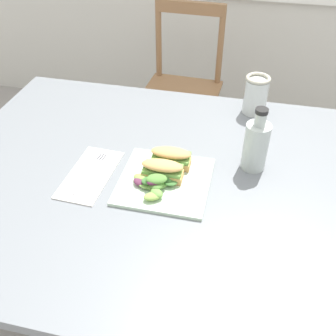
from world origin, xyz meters
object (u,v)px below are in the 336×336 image
object	(u,v)px
dining_table	(184,207)
fork_on_napkin	(93,170)
plate_lunch	(165,181)
sandwich_half_back	(171,157)
sandwich_half_front	(162,170)
chair_wooden_far	(182,90)
mason_jar_iced_tea	(256,96)
bottle_cold_brew	(255,148)

from	to	relation	value
dining_table	fork_on_napkin	bearing A→B (deg)	-175.39
plate_lunch	sandwich_half_back	world-z (taller)	sandwich_half_back
plate_lunch	sandwich_half_front	distance (m)	0.04
chair_wooden_far	fork_on_napkin	world-z (taller)	chair_wooden_far
dining_table	mason_jar_iced_tea	world-z (taller)	mason_jar_iced_tea
sandwich_half_back	bottle_cold_brew	bearing A→B (deg)	13.95
sandwich_half_front	sandwich_half_back	world-z (taller)	same
plate_lunch	sandwich_half_front	xyz separation A→B (m)	(-0.01, 0.01, 0.03)
dining_table	fork_on_napkin	size ratio (longest dim) A/B	7.70
sandwich_half_front	bottle_cold_brew	bearing A→B (deg)	26.14
dining_table	bottle_cold_brew	distance (m)	0.27
chair_wooden_far	mason_jar_iced_tea	xyz separation A→B (m)	(0.38, -0.65, 0.35)
chair_wooden_far	plate_lunch	world-z (taller)	chair_wooden_far
bottle_cold_brew	mason_jar_iced_tea	size ratio (longest dim) A/B	1.44
chair_wooden_far	bottle_cold_brew	world-z (taller)	bottle_cold_brew
dining_table	sandwich_half_back	distance (m)	0.16
chair_wooden_far	sandwich_half_back	distance (m)	1.08
sandwich_half_back	bottle_cold_brew	xyz separation A→B (m)	(0.23, 0.06, 0.03)
sandwich_half_front	bottle_cold_brew	xyz separation A→B (m)	(0.24, 0.12, 0.03)
plate_lunch	mason_jar_iced_tea	bearing A→B (deg)	63.56
fork_on_napkin	bottle_cold_brew	world-z (taller)	bottle_cold_brew
sandwich_half_front	fork_on_napkin	world-z (taller)	sandwich_half_front
dining_table	sandwich_half_front	world-z (taller)	sandwich_half_front
dining_table	mason_jar_iced_tea	size ratio (longest dim) A/B	10.65
fork_on_napkin	mason_jar_iced_tea	distance (m)	0.62
dining_table	bottle_cold_brew	size ratio (longest dim) A/B	7.42
chair_wooden_far	sandwich_half_back	size ratio (longest dim) A/B	7.52
bottle_cold_brew	plate_lunch	bearing A→B (deg)	-151.58
plate_lunch	bottle_cold_brew	bearing A→B (deg)	28.42
sandwich_half_front	dining_table	bearing A→B (deg)	14.50
chair_wooden_far	sandwich_half_front	distance (m)	1.14
sandwich_half_front	bottle_cold_brew	size ratio (longest dim) A/B	0.60
dining_table	fork_on_napkin	xyz separation A→B (m)	(-0.26, -0.02, 0.11)
chair_wooden_far	fork_on_napkin	distance (m)	1.12
fork_on_napkin	dining_table	bearing A→B (deg)	4.61
chair_wooden_far	mason_jar_iced_tea	distance (m)	0.83
bottle_cold_brew	mason_jar_iced_tea	world-z (taller)	bottle_cold_brew
dining_table	plate_lunch	size ratio (longest dim) A/B	5.79
sandwich_half_front	mason_jar_iced_tea	world-z (taller)	mason_jar_iced_tea
bottle_cold_brew	mason_jar_iced_tea	distance (m)	0.31
plate_lunch	mason_jar_iced_tea	world-z (taller)	mason_jar_iced_tea
plate_lunch	sandwich_half_back	size ratio (longest dim) A/B	2.14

